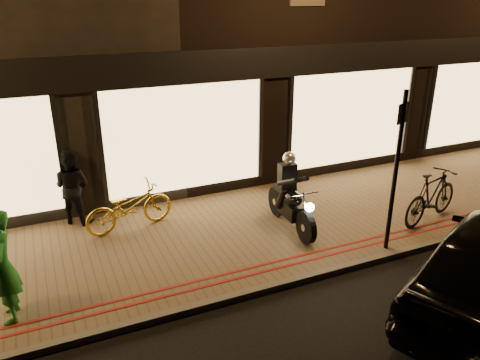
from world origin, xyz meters
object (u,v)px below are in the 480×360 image
bicycle_gold (129,207)px  person_green (2,267)px  sign_post (397,164)px  motorcycle (290,200)px

bicycle_gold → person_green: bearing=124.0°
sign_post → person_green: (-6.46, 0.62, -0.81)m
motorcycle → person_green: 5.28m
motorcycle → person_green: bearing=-167.7°
sign_post → person_green: bearing=174.5°
motorcycle → bicycle_gold: 3.26m
bicycle_gold → person_green: size_ratio=1.05×
person_green → sign_post: bearing=84.8°
motorcycle → bicycle_gold: motorcycle is taller
bicycle_gold → person_green: person_green is taller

